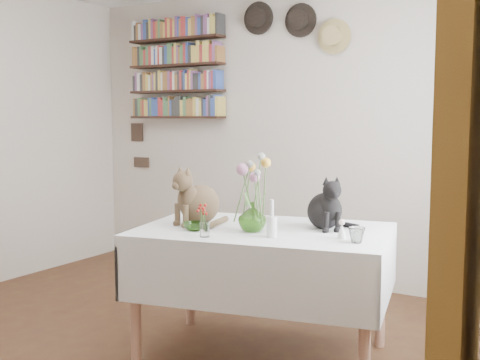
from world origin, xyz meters
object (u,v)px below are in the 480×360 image
Objects in this scene: black_cat at (325,201)px; dining_table at (264,260)px; bookshelf_unit at (176,70)px; tabby_cat at (200,194)px; flower_vase at (252,217)px.

dining_table is at bearing 170.68° from black_cat.
tabby_cat is at bearing -49.50° from bookshelf_unit.
black_cat is at bearing 44.03° from flower_vase.
black_cat is at bearing 33.48° from tabby_cat.
bookshelf_unit reaches higher than dining_table.
tabby_cat is at bearing 156.27° from black_cat.
bookshelf_unit is at bearing 104.24° from black_cat.
bookshelf_unit is (-1.78, 1.67, 1.00)m from flower_vase.
bookshelf_unit reaches higher than black_cat.
black_cat is 0.32× the size of bookshelf_unit.
black_cat reaches higher than flower_vase.
flower_vase is at bearing -43.27° from bookshelf_unit.
black_cat is 1.91× the size of flower_vase.
flower_vase is at bearing -97.88° from dining_table.
bookshelf_unit is at bearing 136.73° from flower_vase.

